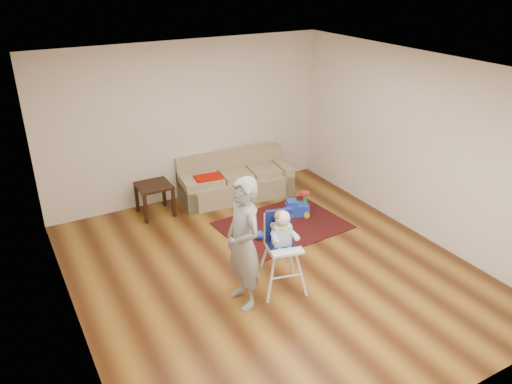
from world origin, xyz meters
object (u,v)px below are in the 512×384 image
side_table (155,199)px  adult (243,244)px  sofa (235,177)px  high_chair (282,252)px  ride_on_toy (297,204)px  toy_ball (260,235)px

side_table → adult: adult is taller
sofa → high_chair: size_ratio=1.83×
side_table → high_chair: 2.87m
high_chair → adult: 0.62m
ride_on_toy → toy_ball: 1.02m
sofa → ride_on_toy: bearing=-58.1°
adult → ride_on_toy: bearing=129.5°
side_table → toy_ball: bearing=-55.9°
toy_ball → sofa: bearing=76.0°
ride_on_toy → adult: size_ratio=0.25×
ride_on_toy → side_table: bearing=172.7°
sofa → adult: 3.07m
ride_on_toy → high_chair: (-1.28, -1.57, 0.31)m
toy_ball → adult: adult is taller
ride_on_toy → adult: (-1.84, -1.60, 0.61)m
ride_on_toy → toy_ball: ride_on_toy is taller
side_table → ride_on_toy: (2.01, -1.19, -0.05)m
sofa → toy_ball: size_ratio=14.51×
side_table → adult: bearing=-86.5°
ride_on_toy → high_chair: high_chair is taller
ride_on_toy → high_chair: bearing=-105.9°
ride_on_toy → adult: bearing=-115.5°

